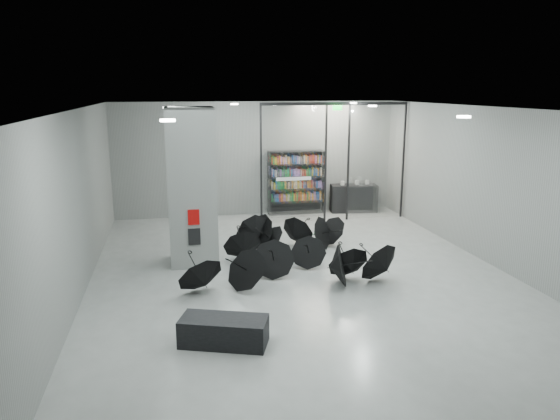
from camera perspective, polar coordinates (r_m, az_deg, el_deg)
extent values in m
plane|color=gray|center=(12.53, 2.77, -7.72)|extent=(14.00, 14.00, 0.00)
cube|color=gray|center=(11.72, 2.99, 10.88)|extent=(10.00, 14.00, 0.02)
cube|color=slate|center=(18.73, -2.55, 5.58)|extent=(10.00, 0.02, 4.00)
cube|color=slate|center=(5.80, 21.03, -12.88)|extent=(10.00, 0.02, 4.00)
cube|color=slate|center=(11.77, -21.41, 0.16)|extent=(0.02, 14.00, 4.00)
cube|color=slate|center=(14.07, 23.01, 2.02)|extent=(0.02, 14.00, 4.00)
cube|color=slate|center=(13.56, -9.59, 2.51)|extent=(1.20, 1.20, 4.00)
cube|color=#A50A07|center=(13.09, -9.36, -0.78)|extent=(0.28, 0.04, 0.38)
cube|color=black|center=(13.22, -9.28, -2.88)|extent=(0.30, 0.03, 0.42)
cube|color=#0CE533|center=(17.48, 6.25, 10.97)|extent=(0.30, 0.06, 0.15)
cube|color=silver|center=(17.46, 1.50, 5.04)|extent=(2.20, 0.02, 3.95)
cube|color=silver|center=(18.34, 10.40, 5.22)|extent=(2.00, 0.02, 3.95)
cube|color=black|center=(17.25, -2.07, 4.93)|extent=(0.06, 0.06, 4.00)
cube|color=black|center=(17.75, 4.98, 5.13)|extent=(0.06, 0.06, 4.00)
cube|color=black|center=(17.99, 7.43, 5.17)|extent=(0.06, 0.06, 4.00)
cube|color=black|center=(18.74, 13.24, 5.25)|extent=(0.06, 0.06, 4.00)
cube|color=black|center=(17.67, 6.06, 11.42)|extent=(5.00, 0.08, 0.10)
cube|color=black|center=(9.61, -6.12, -12.94)|extent=(1.67, 1.14, 0.49)
cube|color=black|center=(19.47, 7.99, 1.29)|extent=(1.75, 0.89, 1.00)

